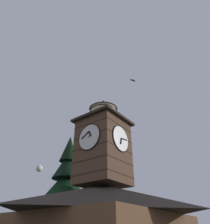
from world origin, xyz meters
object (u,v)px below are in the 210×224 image
Objects in this scene: clock_tower at (103,144)px; pine_tree_behind at (65,202)px; building_main at (103,224)px; moon at (39,168)px; flying_bird_high at (133,80)px.

pine_tree_behind is (-0.88, -5.75, -4.79)m from clock_tower.
moon reaches higher than building_main.
flying_bird_high reaches higher than moon.
flying_bird_high is (-2.51, 2.39, 15.04)m from building_main.
clock_tower is at bearing 66.77° from moon.
clock_tower is 13.72× the size of flying_bird_high.
building_main is 6.53m from pine_tree_behind.
flying_bird_high reaches higher than clock_tower.
building_main is at bearing 43.74° from clock_tower.
flying_bird_high is at bearing 136.35° from building_main.
flying_bird_high is (-2.20, 2.69, 8.07)m from clock_tower.
moon reaches higher than pine_tree_behind.
building_main is 1.42× the size of clock_tower.
flying_bird_high is (8.84, 28.41, 3.76)m from moon.
moon is (-10.16, -19.97, 9.10)m from pine_tree_behind.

